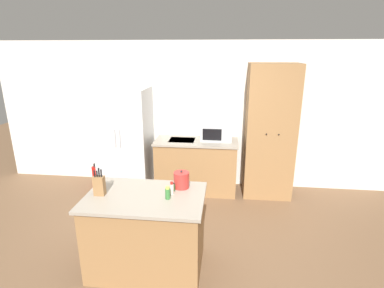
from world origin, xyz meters
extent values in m
plane|color=brown|center=(0.00, 0.00, 0.00)|extent=(14.00, 14.00, 0.00)
cube|color=beige|center=(0.00, 2.33, 1.30)|extent=(7.20, 0.06, 2.60)
cube|color=#B7BABC|center=(-1.12, 1.93, 0.91)|extent=(0.87, 0.74, 1.83)
cylinder|color=silver|center=(-1.16, 1.55, 1.06)|extent=(0.02, 0.02, 0.30)
cylinder|color=silver|center=(-1.08, 1.55, 1.06)|extent=(0.02, 0.02, 0.30)
cube|color=olive|center=(0.14, 1.98, 0.45)|extent=(1.40, 0.63, 0.90)
cube|color=gray|center=(0.14, 1.98, 0.92)|extent=(1.44, 0.67, 0.03)
cube|color=#9EA0A3|center=(-0.11, 1.98, 0.93)|extent=(0.44, 0.34, 0.01)
cube|color=olive|center=(1.38, 2.00, 1.12)|extent=(0.80, 0.61, 2.24)
sphere|color=black|center=(1.28, 1.68, 1.17)|extent=(0.02, 0.02, 0.02)
sphere|color=black|center=(1.47, 1.68, 1.17)|extent=(0.02, 0.02, 0.02)
cube|color=olive|center=(-0.22, -0.11, 0.44)|extent=(1.24, 0.79, 0.88)
cube|color=gray|center=(-0.22, -0.11, 0.90)|extent=(1.30, 0.85, 0.03)
cube|color=#B2B5B7|center=(0.48, 2.08, 1.08)|extent=(0.53, 0.40, 0.28)
cube|color=black|center=(0.42, 1.88, 1.08)|extent=(0.32, 0.01, 0.20)
cube|color=olive|center=(-0.71, -0.14, 1.02)|extent=(0.12, 0.08, 0.22)
cylinder|color=black|center=(-0.74, -0.15, 1.17)|extent=(0.02, 0.02, 0.08)
cylinder|color=black|center=(-0.72, -0.14, 1.17)|extent=(0.02, 0.02, 0.07)
cylinder|color=black|center=(-0.70, -0.14, 1.18)|extent=(0.02, 0.02, 0.10)
cylinder|color=black|center=(-0.67, -0.14, 1.18)|extent=(0.02, 0.02, 0.08)
cylinder|color=#337033|center=(0.07, 0.05, 0.95)|extent=(0.04, 0.04, 0.08)
cylinder|color=black|center=(0.07, 0.05, 1.00)|extent=(0.03, 0.03, 0.02)
cylinder|color=#337033|center=(0.05, -0.15, 0.98)|extent=(0.05, 0.05, 0.12)
cylinder|color=#E5DB4C|center=(0.05, -0.15, 1.05)|extent=(0.04, 0.04, 0.03)
cylinder|color=beige|center=(0.07, -0.03, 0.98)|extent=(0.04, 0.04, 0.12)
cylinder|color=red|center=(0.07, -0.03, 1.05)|extent=(0.03, 0.03, 0.03)
cylinder|color=#B72D28|center=(0.15, 0.14, 1.01)|extent=(0.18, 0.18, 0.19)
sphere|color=#262628|center=(0.15, 0.14, 1.11)|extent=(0.02, 0.02, 0.02)
cylinder|color=red|center=(-1.75, 1.97, 0.18)|extent=(0.13, 0.13, 0.36)
cylinder|color=black|center=(-1.75, 1.97, 0.39)|extent=(0.06, 0.06, 0.06)
camera|label=1|loc=(0.63, -2.97, 2.43)|focal=28.00mm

